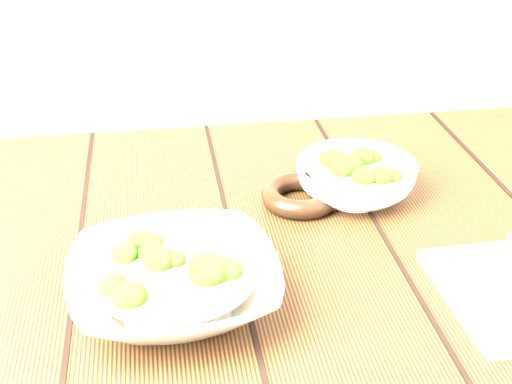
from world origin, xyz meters
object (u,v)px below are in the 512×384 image
Objects in this scene: soup_bowl_front at (174,283)px; soup_bowl_back at (355,178)px; trivet at (300,195)px; table at (250,318)px.

soup_bowl_front is 1.10× the size of soup_bowl_back.
soup_bowl_back is 2.01× the size of trivet.
trivet is (-0.08, -0.01, -0.02)m from soup_bowl_back.
soup_bowl_front is at bearing -132.09° from table.
soup_bowl_front is at bearing -132.10° from trivet.
table is 0.21m from soup_bowl_front.
trivet is at bearing 47.90° from soup_bowl_front.
soup_bowl_front is 0.35m from soup_bowl_back.
soup_bowl_front is 2.22× the size of trivet.
table is 5.24× the size of soup_bowl_back.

